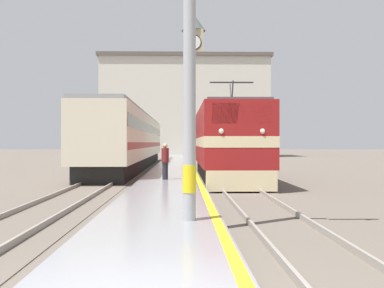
# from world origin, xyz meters

# --- Properties ---
(ground_plane) EXTENTS (200.00, 200.00, 0.00)m
(ground_plane) POSITION_xyz_m (0.00, 30.00, 0.00)
(ground_plane) COLOR #60564C
(platform) EXTENTS (2.87, 140.00, 0.29)m
(platform) POSITION_xyz_m (0.00, 25.00, 0.14)
(platform) COLOR gray
(platform) RESTS_ON ground
(rail_track_near) EXTENTS (2.83, 140.00, 0.16)m
(rail_track_near) POSITION_xyz_m (2.84, 25.00, 0.03)
(rail_track_near) COLOR #60564C
(rail_track_near) RESTS_ON ground
(rail_track_far) EXTENTS (2.84, 140.00, 0.16)m
(rail_track_far) POSITION_xyz_m (-3.38, 25.00, 0.03)
(rail_track_far) COLOR #60564C
(rail_track_far) RESTS_ON ground
(locomotive_train) EXTENTS (2.92, 14.61, 4.80)m
(locomotive_train) POSITION_xyz_m (2.84, 19.51, 1.96)
(locomotive_train) COLOR black
(locomotive_train) RESTS_ON ground
(passenger_train) EXTENTS (2.92, 30.61, 4.15)m
(passenger_train) POSITION_xyz_m (-3.38, 30.42, 2.23)
(passenger_train) COLOR black
(passenger_train) RESTS_ON ground
(catenary_mast) EXTENTS (2.44, 0.29, 7.10)m
(catenary_mast) POSITION_xyz_m (0.77, 4.84, 3.79)
(catenary_mast) COLOR #9E9EA3
(catenary_mast) RESTS_ON platform
(person_on_platform) EXTENTS (0.34, 0.34, 1.65)m
(person_on_platform) POSITION_xyz_m (-0.24, 15.73, 1.15)
(person_on_platform) COLOR #23232D
(person_on_platform) RESTS_ON platform
(clock_tower) EXTENTS (4.02, 4.02, 23.57)m
(clock_tower) POSITION_xyz_m (2.48, 70.16, 12.47)
(clock_tower) COLOR tan
(clock_tower) RESTS_ON ground
(station_building) EXTENTS (23.80, 9.18, 14.17)m
(station_building) POSITION_xyz_m (0.96, 59.66, 7.11)
(station_building) COLOR beige
(station_building) RESTS_ON ground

